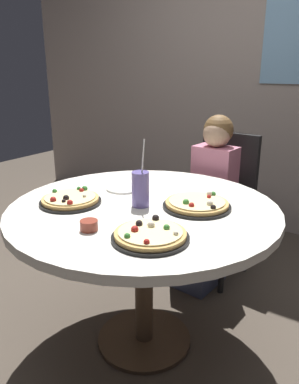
{
  "coord_description": "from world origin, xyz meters",
  "views": [
    {
      "loc": [
        0.91,
        -1.32,
        1.35
      ],
      "look_at": [
        0.0,
        0.05,
        0.8
      ],
      "focal_mm": 34.79,
      "sensor_mm": 36.0,
      "label": 1
    }
  ],
  "objects_px": {
    "chair_wooden": "(221,197)",
    "soda_cup": "(141,189)",
    "dining_table": "(144,224)",
    "plate_small": "(124,188)",
    "diner_child": "(207,211)",
    "pizza_cheese": "(70,200)",
    "sauce_bowl": "(89,225)",
    "pizza_pepperoni": "(197,204)",
    "pizza_veggie": "(150,235)"
  },
  "relations": [
    {
      "from": "soda_cup",
      "to": "sauce_bowl",
      "type": "xyz_separation_m",
      "value": [
        -0.01,
        -0.33,
        -0.06
      ]
    },
    {
      "from": "pizza_pepperoni",
      "to": "chair_wooden",
      "type": "bearing_deg",
      "value": 104.9
    },
    {
      "from": "dining_table",
      "to": "pizza_pepperoni",
      "type": "relative_size",
      "value": 4.01
    },
    {
      "from": "chair_wooden",
      "to": "soda_cup",
      "type": "relative_size",
      "value": 3.09
    },
    {
      "from": "diner_child",
      "to": "plate_small",
      "type": "relative_size",
      "value": 6.01
    },
    {
      "from": "pizza_veggie",
      "to": "sauce_bowl",
      "type": "distance_m",
      "value": 0.25
    },
    {
      "from": "pizza_veggie",
      "to": "plate_small",
      "type": "bearing_deg",
      "value": 136.6
    },
    {
      "from": "pizza_veggie",
      "to": "soda_cup",
      "type": "distance_m",
      "value": 0.36
    },
    {
      "from": "dining_table",
      "to": "plate_small",
      "type": "xyz_separation_m",
      "value": [
        -0.22,
        0.14,
        0.1
      ]
    },
    {
      "from": "sauce_bowl",
      "to": "pizza_cheese",
      "type": "bearing_deg",
      "value": 147.41
    },
    {
      "from": "chair_wooden",
      "to": "pizza_veggie",
      "type": "relative_size",
      "value": 3.27
    },
    {
      "from": "sauce_bowl",
      "to": "plate_small",
      "type": "xyz_separation_m",
      "value": [
        -0.2,
        0.49,
        -0.02
      ]
    },
    {
      "from": "pizza_veggie",
      "to": "soda_cup",
      "type": "relative_size",
      "value": 0.94
    },
    {
      "from": "pizza_cheese",
      "to": "soda_cup",
      "type": "relative_size",
      "value": 0.93
    },
    {
      "from": "chair_wooden",
      "to": "diner_child",
      "type": "distance_m",
      "value": 0.19
    },
    {
      "from": "dining_table",
      "to": "soda_cup",
      "type": "xyz_separation_m",
      "value": [
        -0.01,
        -0.01,
        0.18
      ]
    },
    {
      "from": "dining_table",
      "to": "plate_small",
      "type": "distance_m",
      "value": 0.28
    },
    {
      "from": "pizza_veggie",
      "to": "sauce_bowl",
      "type": "xyz_separation_m",
      "value": [
        -0.24,
        -0.06,
        0.0
      ]
    },
    {
      "from": "pizza_pepperoni",
      "to": "sauce_bowl",
      "type": "bearing_deg",
      "value": -117.61
    },
    {
      "from": "dining_table",
      "to": "pizza_pepperoni",
      "type": "bearing_deg",
      "value": 26.38
    },
    {
      "from": "pizza_cheese",
      "to": "plate_small",
      "type": "bearing_deg",
      "value": 76.19
    },
    {
      "from": "dining_table",
      "to": "chair_wooden",
      "type": "xyz_separation_m",
      "value": [
        0.01,
        0.9,
        -0.12
      ]
    },
    {
      "from": "diner_child",
      "to": "sauce_bowl",
      "type": "relative_size",
      "value": 15.46
    },
    {
      "from": "plate_small",
      "to": "soda_cup",
      "type": "bearing_deg",
      "value": -35.53
    },
    {
      "from": "dining_table",
      "to": "chair_wooden",
      "type": "distance_m",
      "value": 0.91
    },
    {
      "from": "dining_table",
      "to": "soda_cup",
      "type": "bearing_deg",
      "value": -113.72
    },
    {
      "from": "pizza_pepperoni",
      "to": "soda_cup",
      "type": "height_order",
      "value": "soda_cup"
    },
    {
      "from": "dining_table",
      "to": "pizza_cheese",
      "type": "relative_size",
      "value": 4.32
    },
    {
      "from": "pizza_veggie",
      "to": "pizza_pepperoni",
      "type": "distance_m",
      "value": 0.39
    },
    {
      "from": "diner_child",
      "to": "pizza_pepperoni",
      "type": "distance_m",
      "value": 0.71
    },
    {
      "from": "diner_child",
      "to": "pizza_veggie",
      "type": "distance_m",
      "value": 1.06
    },
    {
      "from": "soda_cup",
      "to": "sauce_bowl",
      "type": "distance_m",
      "value": 0.34
    },
    {
      "from": "diner_child",
      "to": "pizza_pepperoni",
      "type": "xyz_separation_m",
      "value": [
        0.22,
        -0.61,
        0.28
      ]
    },
    {
      "from": "diner_child",
      "to": "pizza_veggie",
      "type": "relative_size",
      "value": 3.73
    },
    {
      "from": "chair_wooden",
      "to": "sauce_bowl",
      "type": "bearing_deg",
      "value": -91.21
    },
    {
      "from": "soda_cup",
      "to": "sauce_bowl",
      "type": "relative_size",
      "value": 4.39
    },
    {
      "from": "soda_cup",
      "to": "pizza_veggie",
      "type": "bearing_deg",
      "value": -49.33
    },
    {
      "from": "chair_wooden",
      "to": "dining_table",
      "type": "bearing_deg",
      "value": -90.49
    },
    {
      "from": "pizza_pepperoni",
      "to": "plate_small",
      "type": "xyz_separation_m",
      "value": [
        -0.44,
        0.03,
        -0.01
      ]
    },
    {
      "from": "soda_cup",
      "to": "pizza_cheese",
      "type": "bearing_deg",
      "value": -152.31
    },
    {
      "from": "diner_child",
      "to": "pizza_cheese",
      "type": "distance_m",
      "value": 0.97
    },
    {
      "from": "dining_table",
      "to": "pizza_veggie",
      "type": "bearing_deg",
      "value": -51.51
    },
    {
      "from": "diner_child",
      "to": "pizza_pepperoni",
      "type": "height_order",
      "value": "diner_child"
    },
    {
      "from": "pizza_cheese",
      "to": "chair_wooden",
      "type": "bearing_deg",
      "value": 74.04
    },
    {
      "from": "dining_table",
      "to": "soda_cup",
      "type": "distance_m",
      "value": 0.18
    },
    {
      "from": "dining_table",
      "to": "chair_wooden",
      "type": "relative_size",
      "value": 1.3
    },
    {
      "from": "chair_wooden",
      "to": "diner_child",
      "type": "height_order",
      "value": "diner_child"
    },
    {
      "from": "pizza_pepperoni",
      "to": "sauce_bowl",
      "type": "relative_size",
      "value": 4.4
    },
    {
      "from": "chair_wooden",
      "to": "soda_cup",
      "type": "distance_m",
      "value": 0.96
    },
    {
      "from": "diner_child",
      "to": "pizza_veggie",
      "type": "height_order",
      "value": "diner_child"
    }
  ]
}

